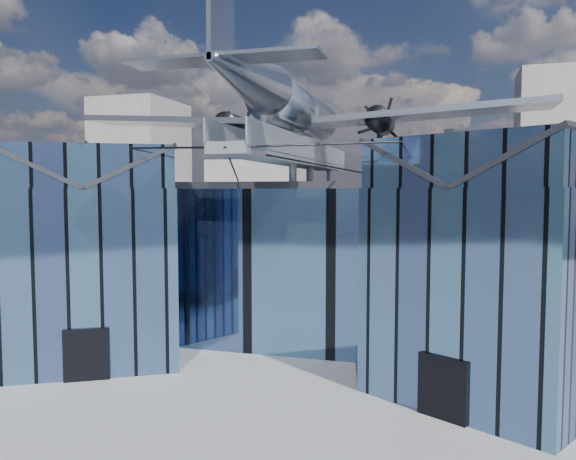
# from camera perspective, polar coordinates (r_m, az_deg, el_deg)

# --- Properties ---
(ground_plane) EXTENTS (120.00, 120.00, 0.00)m
(ground_plane) POSITION_cam_1_polar(r_m,az_deg,el_deg) (30.62, -1.07, -13.83)
(ground_plane) COLOR gray
(museum) EXTENTS (32.88, 24.50, 17.60)m
(museum) POSITION_cam_1_polar(r_m,az_deg,el_deg) (34.96, 1.74, -2.29)
(museum) COLOR #4B6B98
(museum) RESTS_ON ground
(bg_towers) EXTENTS (77.00, 24.50, 26.00)m
(bg_towers) POSITION_cam_1_polar(r_m,az_deg,el_deg) (78.66, 10.92, 4.41)
(bg_towers) COLOR gray
(bg_towers) RESTS_ON ground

